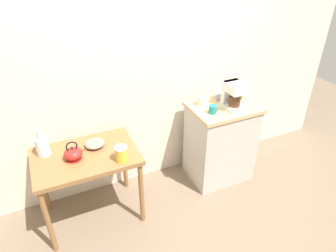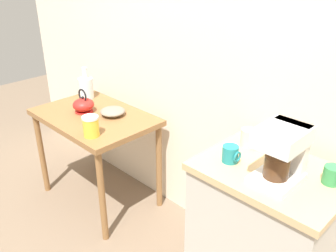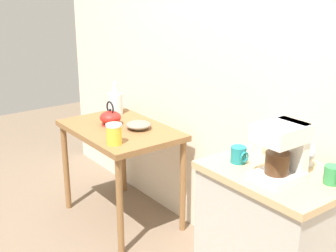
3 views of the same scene
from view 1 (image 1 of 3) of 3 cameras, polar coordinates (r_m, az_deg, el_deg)
name	(u,v)px [view 1 (image 1 of 3)]	position (r m, az deg, el deg)	size (l,w,h in m)	color
ground_plane	(164,193)	(3.32, -0.70, -12.48)	(8.00, 8.00, 0.00)	#7A6651
back_wall	(155,52)	(2.96, -2.49, 13.70)	(4.40, 0.10, 2.80)	beige
wooden_table	(86,163)	(2.78, -14.97, -6.75)	(0.88, 0.60, 0.73)	olive
kitchen_counter	(220,142)	(3.33, 9.69, -2.94)	(0.67, 0.51, 0.88)	#BCB7AD
bowl_stoneware	(95,143)	(2.79, -13.52, -3.18)	(0.18, 0.18, 0.06)	gray
teakettle	(73,154)	(2.67, -17.25, -4.97)	(0.19, 0.15, 0.18)	red
glass_carafe_vase	(42,146)	(2.79, -22.41, -3.41)	(0.11, 0.11, 0.25)	silver
canister_enamel	(121,154)	(2.56, -8.72, -5.14)	(0.10, 0.10, 0.14)	gold
coffee_maker	(234,94)	(3.04, 12.14, 5.86)	(0.18, 0.22, 0.26)	white
mug_small_cream	(201,101)	(3.06, 6.09, 4.68)	(0.08, 0.07, 0.09)	beige
mug_dark_teal	(213,109)	(2.94, 8.39, 3.11)	(0.08, 0.08, 0.08)	teal
mug_tall_green	(240,95)	(3.27, 13.21, 5.73)	(0.08, 0.07, 0.08)	#338C4C
table_clock	(219,94)	(3.20, 9.52, 5.88)	(0.12, 0.06, 0.13)	#B2B5BA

